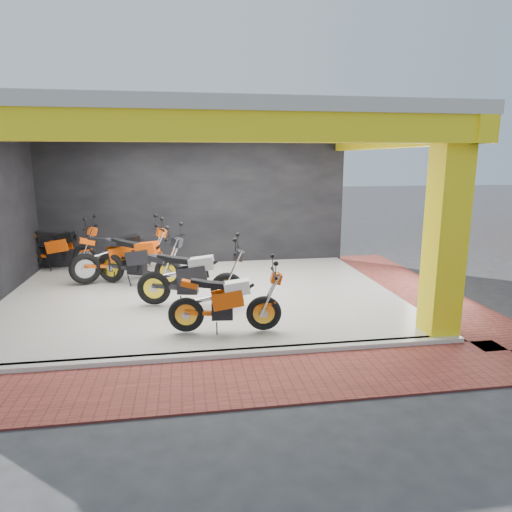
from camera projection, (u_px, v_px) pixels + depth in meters
The scene contains 15 objects.
ground at pixel (207, 333), 7.69m from camera, with size 80.00×80.00×0.00m, color #2D2D30.
showroom_floor at pixel (202, 296), 9.61m from camera, with size 8.00×6.00×0.10m, color white.
showroom_ceiling at pixel (197, 121), 8.87m from camera, with size 8.40×6.40×0.20m, color beige.
back_wall at pixel (195, 202), 12.25m from camera, with size 8.20×0.20×3.50m, color black.
corner_column at pixel (446, 232), 7.18m from camera, with size 0.50×0.50×3.50m, color yellow.
header_beam_front at pixel (206, 126), 6.04m from camera, with size 8.40×0.30×0.40m, color yellow.
header_beam_right at pixel (390, 138), 9.55m from camera, with size 0.30×6.40×0.40m, color yellow.
floor_kerb at pixel (211, 356), 6.69m from camera, with size 8.00×0.20×0.10m, color white.
paver_front at pixel (215, 383), 5.95m from camera, with size 9.00×1.40×0.03m, color #9B3B32.
paver_right at pixel (414, 288), 10.36m from camera, with size 1.40×7.00×0.03m, color #9B3B32.
moto_hero at pixel (264, 297), 7.38m from camera, with size 1.95×0.72×1.19m, color #D54A09, non-canonical shape.
moto_row_a at pixel (227, 273), 8.62m from camera, with size 2.19×0.81×1.34m, color black, non-canonical shape.
moto_row_b at pixel (152, 248), 10.74m from camera, with size 2.33×0.86×1.42m, color #E44C09, non-canonical shape.
moto_row_c at pixel (168, 258), 9.86m from camera, with size 2.25×0.83×1.37m, color black, non-canonical shape.
moto_row_d at pixel (85, 245), 11.44m from camera, with size 2.20×0.81×1.34m, color #FD4F0A, non-canonical shape.
Camera 1 is at (-0.34, -7.29, 2.88)m, focal length 32.00 mm.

